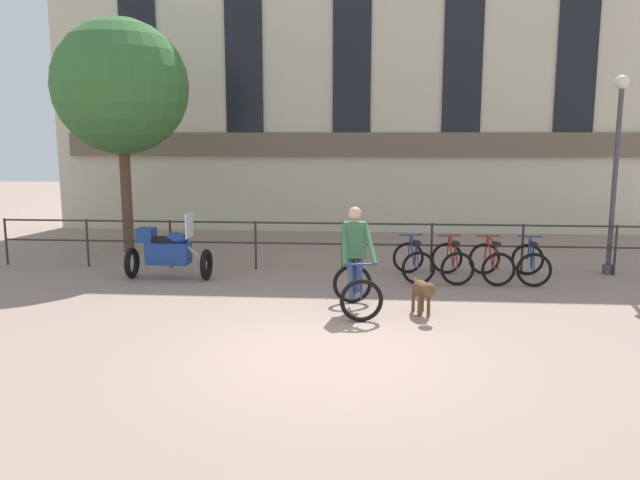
{
  "coord_description": "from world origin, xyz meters",
  "views": [
    {
      "loc": [
        0.57,
        -7.86,
        2.85
      ],
      "look_at": [
        -0.3,
        2.86,
        1.05
      ],
      "focal_mm": 35.0,
      "sensor_mm": 36.0,
      "label": 1
    }
  ],
  "objects_px": {
    "parked_bicycle_mid_right": "(491,263)",
    "parked_bicycle_far_end": "(531,263)",
    "cyclist_with_bike": "(356,265)",
    "parked_motorcycle": "(168,251)",
    "parked_bicycle_mid_left": "(452,262)",
    "street_lamp": "(616,164)",
    "parked_bicycle_near_lamp": "(413,261)",
    "dog": "(423,290)"
  },
  "relations": [
    {
      "from": "cyclist_with_bike",
      "to": "parked_bicycle_mid_left",
      "type": "bearing_deg",
      "value": 42.65
    },
    {
      "from": "cyclist_with_bike",
      "to": "parked_bicycle_mid_left",
      "type": "height_order",
      "value": "cyclist_with_bike"
    },
    {
      "from": "parked_bicycle_near_lamp",
      "to": "parked_bicycle_far_end",
      "type": "relative_size",
      "value": 1.0
    },
    {
      "from": "cyclist_with_bike",
      "to": "parked_bicycle_mid_right",
      "type": "bearing_deg",
      "value": 32.85
    },
    {
      "from": "parked_bicycle_mid_right",
      "to": "dog",
      "type": "bearing_deg",
      "value": 54.82
    },
    {
      "from": "parked_bicycle_near_lamp",
      "to": "cyclist_with_bike",
      "type": "bearing_deg",
      "value": 57.63
    },
    {
      "from": "parked_bicycle_mid_left",
      "to": "parked_bicycle_far_end",
      "type": "bearing_deg",
      "value": 175.73
    },
    {
      "from": "cyclist_with_bike",
      "to": "parked_bicycle_near_lamp",
      "type": "bearing_deg",
      "value": 56.02
    },
    {
      "from": "dog",
      "to": "parked_bicycle_far_end",
      "type": "distance_m",
      "value": 3.51
    },
    {
      "from": "dog",
      "to": "parked_bicycle_mid_left",
      "type": "height_order",
      "value": "parked_bicycle_mid_left"
    },
    {
      "from": "cyclist_with_bike",
      "to": "parked_motorcycle",
      "type": "distance_m",
      "value": 4.31
    },
    {
      "from": "cyclist_with_bike",
      "to": "parked_bicycle_mid_right",
      "type": "relative_size",
      "value": 1.47
    },
    {
      "from": "parked_bicycle_mid_right",
      "to": "street_lamp",
      "type": "xyz_separation_m",
      "value": [
        2.55,
        0.78,
        1.92
      ]
    },
    {
      "from": "parked_bicycle_mid_right",
      "to": "parked_bicycle_far_end",
      "type": "relative_size",
      "value": 0.98
    },
    {
      "from": "parked_bicycle_mid_left",
      "to": "dog",
      "type": "bearing_deg",
      "value": 68.9
    },
    {
      "from": "parked_motorcycle",
      "to": "parked_bicycle_near_lamp",
      "type": "height_order",
      "value": "parked_motorcycle"
    },
    {
      "from": "dog",
      "to": "parked_bicycle_near_lamp",
      "type": "height_order",
      "value": "parked_bicycle_near_lamp"
    },
    {
      "from": "cyclist_with_bike",
      "to": "parked_motorcycle",
      "type": "xyz_separation_m",
      "value": [
        -3.82,
        1.98,
        -0.2
      ]
    },
    {
      "from": "parked_bicycle_mid_left",
      "to": "parked_bicycle_far_end",
      "type": "height_order",
      "value": "same"
    },
    {
      "from": "dog",
      "to": "parked_bicycle_mid_left",
      "type": "xyz_separation_m",
      "value": [
        0.79,
        2.62,
        -0.05
      ]
    },
    {
      "from": "parked_bicycle_far_end",
      "to": "street_lamp",
      "type": "bearing_deg",
      "value": -148.98
    },
    {
      "from": "cyclist_with_bike",
      "to": "parked_bicycle_mid_left",
      "type": "xyz_separation_m",
      "value": [
        1.88,
        2.37,
        -0.41
      ]
    },
    {
      "from": "cyclist_with_bike",
      "to": "parked_bicycle_far_end",
      "type": "distance_m",
      "value": 4.18
    },
    {
      "from": "dog",
      "to": "parked_bicycle_near_lamp",
      "type": "relative_size",
      "value": 0.77
    },
    {
      "from": "parked_bicycle_mid_left",
      "to": "parked_bicycle_far_end",
      "type": "xyz_separation_m",
      "value": [
        1.54,
        0.0,
        0.0
      ]
    },
    {
      "from": "parked_bicycle_near_lamp",
      "to": "street_lamp",
      "type": "height_order",
      "value": "street_lamp"
    },
    {
      "from": "parked_motorcycle",
      "to": "parked_bicycle_mid_left",
      "type": "bearing_deg",
      "value": -84.88
    },
    {
      "from": "parked_bicycle_near_lamp",
      "to": "parked_bicycle_mid_left",
      "type": "distance_m",
      "value": 0.77
    },
    {
      "from": "parked_bicycle_mid_left",
      "to": "cyclist_with_bike",
      "type": "bearing_deg",
      "value": 47.39
    },
    {
      "from": "dog",
      "to": "street_lamp",
      "type": "bearing_deg",
      "value": 26.35
    },
    {
      "from": "cyclist_with_bike",
      "to": "parked_bicycle_mid_right",
      "type": "distance_m",
      "value": 3.58
    },
    {
      "from": "street_lamp",
      "to": "dog",
      "type": "bearing_deg",
      "value": -140.42
    },
    {
      "from": "parked_motorcycle",
      "to": "parked_bicycle_near_lamp",
      "type": "distance_m",
      "value": 4.94
    },
    {
      "from": "dog",
      "to": "parked_bicycle_far_end",
      "type": "height_order",
      "value": "parked_bicycle_far_end"
    },
    {
      "from": "parked_bicycle_near_lamp",
      "to": "parked_bicycle_mid_left",
      "type": "bearing_deg",
      "value": 172.6
    },
    {
      "from": "dog",
      "to": "street_lamp",
      "type": "height_order",
      "value": "street_lamp"
    },
    {
      "from": "street_lamp",
      "to": "parked_bicycle_near_lamp",
      "type": "bearing_deg",
      "value": -169.16
    },
    {
      "from": "parked_bicycle_near_lamp",
      "to": "dog",
      "type": "bearing_deg",
      "value": 82.15
    },
    {
      "from": "parked_bicycle_mid_right",
      "to": "parked_bicycle_far_end",
      "type": "xyz_separation_m",
      "value": [
        0.77,
        0.0,
        0.0
      ]
    },
    {
      "from": "dog",
      "to": "parked_bicycle_mid_left",
      "type": "distance_m",
      "value": 2.74
    },
    {
      "from": "dog",
      "to": "parked_bicycle_mid_left",
      "type": "bearing_deg",
      "value": 59.94
    },
    {
      "from": "dog",
      "to": "parked_bicycle_near_lamp",
      "type": "distance_m",
      "value": 2.62
    }
  ]
}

